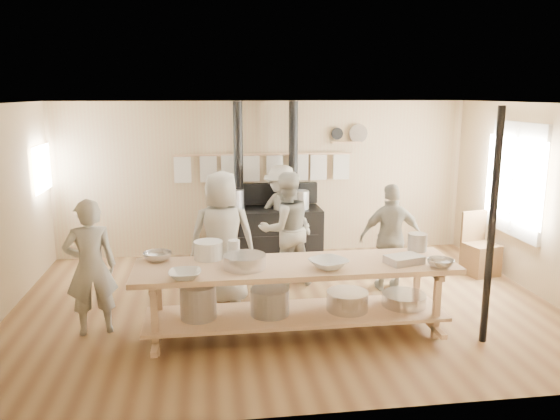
{
  "coord_description": "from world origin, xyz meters",
  "views": [
    {
      "loc": [
        -0.97,
        -6.67,
        2.72
      ],
      "look_at": [
        -0.03,
        0.2,
        1.24
      ],
      "focal_mm": 35.0,
      "sensor_mm": 36.0,
      "label": 1
    }
  ],
  "objects": [
    {
      "name": "cook_center",
      "position": [
        -0.79,
        0.23,
        0.88
      ],
      "size": [
        0.9,
        0.62,
        1.76
      ],
      "primitive_type": "imported",
      "rotation": [
        0.0,
        0.0,
        3.07
      ],
      "color": "#A7A594",
      "rests_on": "ground"
    },
    {
      "name": "cook_by_window",
      "position": [
        0.23,
        1.95,
        0.8
      ],
      "size": [
        1.19,
        1.05,
        1.59
      ],
      "primitive_type": "imported",
      "rotation": [
        0.0,
        0.0,
        -0.56
      ],
      "color": "#A7A594",
      "rests_on": "ground"
    },
    {
      "name": "bowl_steel_a",
      "position": [
        -1.55,
        -0.57,
        0.9
      ],
      "size": [
        0.45,
        0.45,
        0.1
      ],
      "primitive_type": "imported",
      "rotation": [
        0.0,
        0.0,
        0.62
      ],
      "color": "silver",
      "rests_on": "prep_table"
    },
    {
      "name": "left_opening",
      "position": [
        -3.45,
        2.0,
        1.6
      ],
      "size": [
        0.0,
        0.9,
        0.9
      ],
      "color": "white",
      "rests_on": "ground"
    },
    {
      "name": "mixing_bowl_large",
      "position": [
        -0.58,
        -0.97,
        0.92
      ],
      "size": [
        0.58,
        0.58,
        0.15
      ],
      "primitive_type": "cylinder",
      "rotation": [
        0.0,
        0.0,
        -0.3
      ],
      "color": "silver",
      "rests_on": "prep_table"
    },
    {
      "name": "bowl_white_a",
      "position": [
        -1.22,
        -1.23,
        0.89
      ],
      "size": [
        0.35,
        0.35,
        0.08
      ],
      "primitive_type": "imported",
      "rotation": [
        0.0,
        0.0,
        -0.03
      ],
      "color": "white",
      "rests_on": "prep_table"
    },
    {
      "name": "stove",
      "position": [
        -0.01,
        2.12,
        0.52
      ],
      "size": [
        1.9,
        0.75,
        2.6
      ],
      "color": "black",
      "rests_on": "ground"
    },
    {
      "name": "room_shell",
      "position": [
        0.0,
        0.0,
        1.62
      ],
      "size": [
        7.0,
        7.0,
        7.0
      ],
      "color": "tan",
      "rests_on": "ground"
    },
    {
      "name": "cook_right",
      "position": [
        1.55,
        0.39,
        0.76
      ],
      "size": [
        0.91,
        0.42,
        1.51
      ],
      "primitive_type": "imported",
      "rotation": [
        0.0,
        0.0,
        3.08
      ],
      "color": "#A7A594",
      "rests_on": "ground"
    },
    {
      "name": "chair",
      "position": [
        3.15,
        0.86,
        0.28
      ],
      "size": [
        0.54,
        0.54,
        0.95
      ],
      "rotation": [
        0.0,
        0.0,
        0.24
      ],
      "color": "brown",
      "rests_on": "ground"
    },
    {
      "name": "cook_left",
      "position": [
        0.13,
        0.79,
        0.82
      ],
      "size": [
        0.93,
        0.81,
        1.65
      ],
      "primitive_type": "imported",
      "rotation": [
        0.0,
        0.0,
        3.4
      ],
      "color": "#A7A594",
      "rests_on": "ground"
    },
    {
      "name": "support_post",
      "position": [
        2.05,
        -1.35,
        1.3
      ],
      "size": [
        0.08,
        0.08,
        2.6
      ],
      "primitive_type": "cylinder",
      "color": "black",
      "rests_on": "ground"
    },
    {
      "name": "pitcher",
      "position": [
        -0.68,
        -0.57,
        0.96
      ],
      "size": [
        0.16,
        0.16,
        0.21
      ],
      "primitive_type": "cylinder",
      "rotation": [
        0.0,
        0.0,
        0.23
      ],
      "color": "white",
      "rests_on": "prep_table"
    },
    {
      "name": "back_wall_shelf",
      "position": [
        1.46,
        2.43,
        2.0
      ],
      "size": [
        0.63,
        0.14,
        0.32
      ],
      "color": "tan",
      "rests_on": "ground"
    },
    {
      "name": "bowl_white_b",
      "position": [
        0.33,
        -1.09,
        0.9
      ],
      "size": [
        0.53,
        0.53,
        0.1
      ],
      "primitive_type": "imported",
      "rotation": [
        0.0,
        0.0,
        2.01
      ],
      "color": "white",
      "rests_on": "prep_table"
    },
    {
      "name": "cook_far_left",
      "position": [
        -2.3,
        -0.53,
        0.79
      ],
      "size": [
        0.65,
        0.5,
        1.58
      ],
      "primitive_type": "imported",
      "rotation": [
        0.0,
        0.0,
        3.38
      ],
      "color": "#A7A594",
      "rests_on": "ground"
    },
    {
      "name": "window_right",
      "position": [
        3.47,
        0.6,
        1.5
      ],
      "size": [
        0.09,
        1.5,
        1.65
      ],
      "color": "beige",
      "rests_on": "ground"
    },
    {
      "name": "roasting_pan",
      "position": [
        1.2,
        -1.04,
        0.89
      ],
      "size": [
        0.46,
        0.37,
        0.09
      ],
      "primitive_type": "cube",
      "rotation": [
        0.0,
        0.0,
        0.31
      ],
      "color": "#B2B2B7",
      "rests_on": "prep_table"
    },
    {
      "name": "towel_rail",
      "position": [
        -0.0,
        2.4,
        1.55
      ],
      "size": [
        3.0,
        0.04,
        0.47
      ],
      "color": "tan",
      "rests_on": "ground"
    },
    {
      "name": "bowl_steel_b",
      "position": [
        1.55,
        -1.23,
        0.9
      ],
      "size": [
        0.4,
        0.4,
        0.09
      ],
      "primitive_type": "imported",
      "rotation": [
        0.0,
        0.0,
        3.74
      ],
      "color": "silver",
      "rests_on": "prep_table"
    },
    {
      "name": "prep_table",
      "position": [
        -0.01,
        -0.9,
        0.52
      ],
      "size": [
        3.6,
        0.9,
        0.85
      ],
      "color": "tan",
      "rests_on": "ground"
    },
    {
      "name": "ground",
      "position": [
        0.0,
        0.0,
        0.0
      ],
      "size": [
        7.0,
        7.0,
        0.0
      ],
      "primitive_type": "plane",
      "color": "brown",
      "rests_on": "ground"
    },
    {
      "name": "deep_bowl_enamel",
      "position": [
        -0.97,
        -0.57,
        0.95
      ],
      "size": [
        0.37,
        0.37,
        0.21
      ],
      "primitive_type": "cylinder",
      "rotation": [
        0.0,
        0.0,
        -0.11
      ],
      "color": "white",
      "rests_on": "prep_table"
    },
    {
      "name": "bucket_galv",
      "position": [
        1.54,
        -0.57,
        0.96
      ],
      "size": [
        0.3,
        0.3,
        0.21
      ],
      "primitive_type": "cylinder",
      "rotation": [
        0.0,
        0.0,
        -0.42
      ],
      "color": "gray",
      "rests_on": "prep_table"
    }
  ]
}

